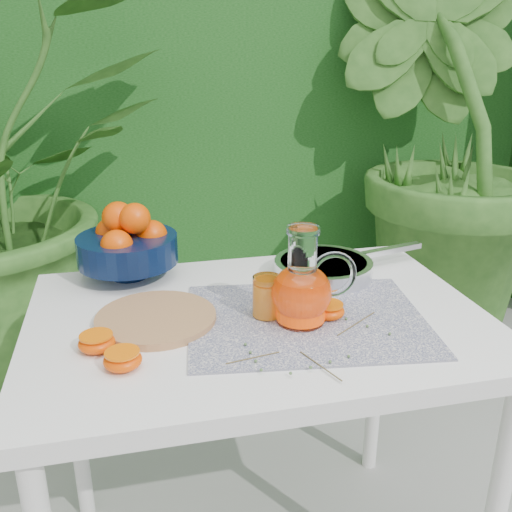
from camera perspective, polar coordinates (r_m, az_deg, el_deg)
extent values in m
cube|color=#154413|center=(3.27, -6.28, 19.36)|extent=(8.00, 1.20, 2.50)
imported|color=#2D5C1F|center=(2.63, 17.64, 10.34)|extent=(2.48, 2.48, 1.78)
cube|color=white|center=(1.27, 0.21, -6.64)|extent=(1.00, 0.70, 0.04)
cylinder|color=white|center=(1.71, -17.67, -14.64)|extent=(0.04, 0.04, 0.71)
cylinder|color=white|center=(1.84, 11.97, -11.27)|extent=(0.04, 0.04, 0.71)
cube|color=#0B133F|center=(1.24, 5.08, -6.32)|extent=(0.55, 0.46, 0.00)
cylinder|color=#A97D4C|center=(1.25, -9.97, -6.17)|extent=(0.34, 0.34, 0.02)
cylinder|color=black|center=(1.49, -12.55, -1.32)|extent=(0.12, 0.12, 0.04)
cylinder|color=black|center=(1.47, -12.72, 0.68)|extent=(0.33, 0.33, 0.07)
sphere|color=#FF4902|center=(1.51, -14.31, 2.26)|extent=(0.10, 0.10, 0.08)
sphere|color=#FF4902|center=(1.47, -10.37, 2.05)|extent=(0.10, 0.10, 0.08)
sphere|color=#FF4902|center=(1.41, -13.74, 1.01)|extent=(0.10, 0.10, 0.08)
sphere|color=#FF4902|center=(1.52, -11.87, 2.57)|extent=(0.10, 0.10, 0.08)
sphere|color=#FF4902|center=(1.46, -13.62, 3.76)|extent=(0.11, 0.11, 0.08)
sphere|color=#FF4902|center=(1.42, -12.02, 3.70)|extent=(0.10, 0.10, 0.08)
cylinder|color=white|center=(1.23, 4.48, -6.35)|extent=(0.11, 0.11, 0.01)
ellipsoid|color=white|center=(1.20, 4.56, -3.70)|extent=(0.14, 0.14, 0.12)
cylinder|color=white|center=(1.16, 4.69, 0.52)|extent=(0.07, 0.07, 0.08)
cylinder|color=white|center=(1.15, 4.75, 2.59)|extent=(0.07, 0.07, 0.01)
torus|color=white|center=(1.20, 7.72, -1.82)|extent=(0.10, 0.02, 0.10)
cylinder|color=#FB4305|center=(1.21, 4.54, -4.28)|extent=(0.11, 0.11, 0.09)
cylinder|color=white|center=(1.23, 1.10, -4.08)|extent=(0.08, 0.08, 0.09)
cylinder|color=orange|center=(1.23, 1.10, -4.39)|extent=(0.07, 0.07, 0.07)
cylinder|color=orange|center=(1.22, 1.11, -2.74)|extent=(0.06, 0.06, 0.00)
cylinder|color=silver|center=(1.46, 6.73, -1.29)|extent=(0.30, 0.30, 0.05)
cylinder|color=silver|center=(1.45, 6.76, -0.61)|extent=(0.26, 0.26, 0.01)
cube|color=silver|center=(1.58, 13.42, 0.61)|extent=(0.19, 0.07, 0.01)
ellipsoid|color=#FF4902|center=(1.09, -13.19, -10.11)|extent=(0.09, 0.09, 0.03)
cylinder|color=orange|center=(1.08, -13.26, -9.37)|extent=(0.08, 0.08, 0.00)
ellipsoid|color=#FF4902|center=(1.16, -15.65, -8.36)|extent=(0.09, 0.09, 0.03)
cylinder|color=orange|center=(1.15, -15.72, -7.66)|extent=(0.08, 0.08, 0.00)
ellipsoid|color=#FF4902|center=(1.25, 7.22, -5.47)|extent=(0.09, 0.09, 0.03)
cylinder|color=orange|center=(1.25, 7.26, -4.81)|extent=(0.08, 0.08, 0.00)
cylinder|color=brown|center=(1.07, 6.46, -10.86)|extent=(0.04, 0.11, 0.00)
sphere|color=#466735|center=(1.04, 3.48, -11.63)|extent=(0.01, 0.01, 0.01)
sphere|color=#466735|center=(1.06, 5.49, -11.03)|extent=(0.01, 0.01, 0.01)
sphere|color=#466735|center=(1.08, 7.42, -10.44)|extent=(0.01, 0.01, 0.01)
sphere|color=#466735|center=(1.10, 9.26, -9.86)|extent=(0.01, 0.01, 0.01)
cylinder|color=brown|center=(1.23, 10.02, -6.66)|extent=(0.12, 0.08, 0.00)
sphere|color=#466735|center=(1.27, 7.01, -5.55)|extent=(0.01, 0.01, 0.01)
sphere|color=#466735|center=(1.24, 9.00, -6.21)|extent=(0.01, 0.01, 0.01)
sphere|color=#466735|center=(1.22, 11.08, -6.89)|extent=(0.01, 0.01, 0.01)
sphere|color=#466735|center=(1.20, 13.23, -7.58)|extent=(0.01, 0.01, 0.01)
cylinder|color=brown|center=(1.09, -0.30, -10.14)|extent=(0.11, 0.02, 0.00)
sphere|color=#466735|center=(1.05, 0.53, -11.33)|extent=(0.01, 0.01, 0.01)
sphere|color=#466735|center=(1.08, -0.03, -10.44)|extent=(0.01, 0.01, 0.01)
sphere|color=#466735|center=(1.10, -0.56, -9.60)|extent=(0.01, 0.01, 0.01)
sphere|color=#466735|center=(1.13, -1.07, -8.80)|extent=(0.01, 0.01, 0.01)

